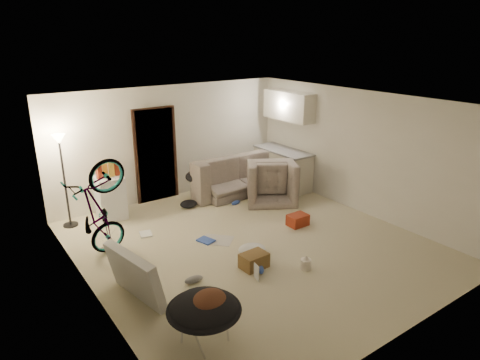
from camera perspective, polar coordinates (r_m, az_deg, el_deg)
floor at (r=7.67m, az=1.51°, el=-8.60°), size 5.50×6.00×0.02m
ceiling at (r=6.87m, az=1.69°, el=10.37°), size 5.50×6.00×0.02m
wall_back at (r=9.65m, az=-9.23°, el=5.02°), size 5.50×0.02×2.50m
wall_front at (r=5.27m, az=21.83°, el=-8.22°), size 5.50×0.02×2.50m
wall_left at (r=6.04m, az=-19.93°, el=-4.51°), size 0.02×6.00×2.50m
wall_right at (r=9.03m, az=15.77°, el=3.58°), size 0.02×6.00×2.50m
doorway at (r=9.51m, az=-11.21°, el=3.26°), size 0.85×0.10×2.04m
door_trim at (r=9.48m, az=-11.13°, el=3.22°), size 0.97×0.04×2.10m
floor_lamp at (r=8.55m, az=-22.67°, el=2.35°), size 0.28×0.28×1.81m
kitchen_counter at (r=10.36m, az=5.68°, el=1.48°), size 0.60×1.50×0.88m
counter_top at (r=10.23m, az=5.76°, el=3.94°), size 0.64×1.54×0.04m
kitchen_uppers at (r=10.09m, az=6.52°, el=9.81°), size 0.38×1.40×0.65m
sofa at (r=10.06m, az=-0.95°, el=0.44°), size 2.33×0.93×0.68m
armchair at (r=9.59m, az=3.92°, el=-0.49°), size 1.40×1.36×0.70m
bicycle at (r=7.39m, az=-18.13°, el=-6.68°), size 1.81×0.94×1.01m
book_asset at (r=6.60m, az=2.55°, el=-13.35°), size 0.28×0.23×0.02m
mini_fridge at (r=8.91m, az=-16.86°, el=-2.26°), size 0.54×0.54×0.87m
snack_box_0 at (r=8.68m, az=-18.27°, el=1.00°), size 0.12×0.10×0.30m
snack_box_1 at (r=8.72m, az=-17.52°, el=1.14°), size 0.12×0.10×0.30m
snack_box_2 at (r=8.75m, az=-16.78°, el=1.29°), size 0.10×0.07×0.30m
snack_box_3 at (r=8.79m, az=-16.05°, el=1.43°), size 0.10×0.07×0.30m
saucer_chair at (r=5.32m, az=-4.79°, el=-17.57°), size 0.89×0.89×0.64m
hoodie at (r=5.20m, az=-4.18°, el=-15.84°), size 0.61×0.58×0.22m
sofa_drape at (r=9.52m, az=-5.67°, el=0.53°), size 0.58×0.49×0.28m
tv_box at (r=6.22m, az=-13.86°, el=-12.26°), size 0.48×1.15×0.75m
drink_case_a at (r=6.91m, az=1.88°, el=-10.68°), size 0.43×0.32×0.24m
drink_case_b at (r=8.39m, az=7.71°, el=-5.31°), size 0.38×0.28×0.22m
juicer at (r=6.95m, az=8.78°, el=-10.92°), size 0.17×0.17×0.24m
newspaper at (r=7.81m, az=-3.04°, el=-7.98°), size 0.67×0.68×0.01m
book_blue at (r=7.77m, az=-4.57°, el=-8.04°), size 0.29×0.35×0.03m
book_white at (r=8.18m, az=-12.45°, el=-7.04°), size 0.27×0.32×0.03m
shoe_0 at (r=9.32m, az=-0.57°, el=-3.03°), size 0.26×0.14×0.09m
shoe_2 at (r=6.83m, az=2.76°, el=-11.79°), size 0.22×0.27×0.09m
shoe_3 at (r=6.59m, az=-6.19°, el=-13.05°), size 0.30×0.15×0.11m
clothes_lump_b at (r=9.27m, az=-6.88°, el=-3.18°), size 0.54×0.53×0.12m
clothes_lump_c at (r=7.34m, az=1.61°, el=-9.22°), size 0.56×0.52×0.14m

